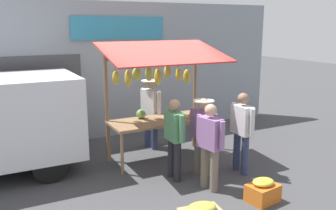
# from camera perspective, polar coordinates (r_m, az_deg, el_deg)

# --- Properties ---
(ground_plane) EXTENTS (40.00, 40.00, 0.00)m
(ground_plane) POSITION_cam_1_polar(r_m,az_deg,el_deg) (7.95, -1.00, -8.40)
(ground_plane) COLOR #424244
(street_backdrop) EXTENTS (9.00, 0.30, 3.40)m
(street_backdrop) POSITION_cam_1_polar(r_m,az_deg,el_deg) (9.50, -7.20, 5.52)
(street_backdrop) COLOR #8C939E
(street_backdrop) RESTS_ON ground
(market_stall) EXTENTS (2.50, 1.46, 2.50)m
(market_stall) POSITION_cam_1_polar(r_m,az_deg,el_deg) (7.59, -1.27, 2.80)
(market_stall) COLOR olive
(market_stall) RESTS_ON ground
(vendor_with_sunhat) EXTENTS (0.42, 0.68, 1.64)m
(vendor_with_sunhat) POSITION_cam_1_polar(r_m,az_deg,el_deg) (8.36, -2.72, -0.44)
(vendor_with_sunhat) COLOR navy
(vendor_with_sunhat) RESTS_ON ground
(shopper_with_shopping_bag) EXTENTS (0.24, 0.67, 1.53)m
(shopper_with_shopping_bag) POSITION_cam_1_polar(r_m,az_deg,el_deg) (6.69, 1.01, -4.60)
(shopper_with_shopping_bag) COLOR #232328
(shopper_with_shopping_bag) RESTS_ON ground
(shopper_in_striped_shirt) EXTENTS (0.39, 0.64, 1.51)m
(shopper_in_striped_shirt) POSITION_cam_1_polar(r_m,az_deg,el_deg) (6.86, 5.52, -4.19)
(shopper_in_striped_shirt) COLOR #726656
(shopper_in_striped_shirt) RESTS_ON ground
(shopper_in_grey_tee) EXTENTS (0.24, 0.68, 1.58)m
(shopper_in_grey_tee) POSITION_cam_1_polar(r_m,az_deg,el_deg) (7.12, 11.52, -3.47)
(shopper_in_grey_tee) COLOR navy
(shopper_in_grey_tee) RESTS_ON ground
(shopper_with_ponytail) EXTENTS (0.29, 0.66, 1.53)m
(shopper_with_ponytail) POSITION_cam_1_polar(r_m,az_deg,el_deg) (6.31, 6.59, -5.72)
(shopper_with_ponytail) COLOR #726656
(shopper_with_ponytail) RESTS_ON ground
(produce_crate_near) EXTENTS (0.55, 0.46, 0.40)m
(produce_crate_near) POSITION_cam_1_polar(r_m,az_deg,el_deg) (6.29, 14.64, -12.91)
(produce_crate_near) COLOR #D1661E
(produce_crate_near) RESTS_ON ground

